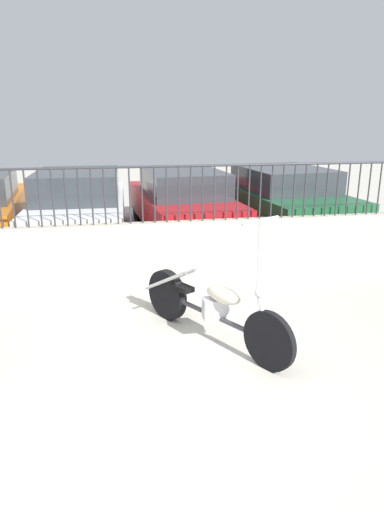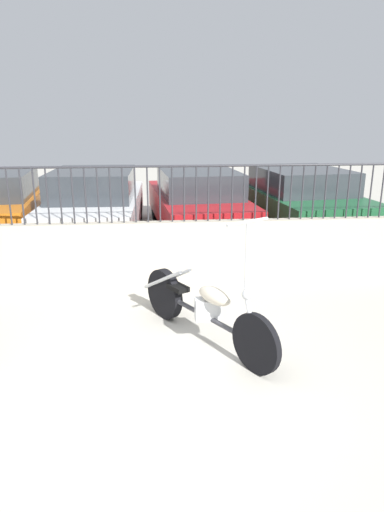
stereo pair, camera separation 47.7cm
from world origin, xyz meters
name	(u,v)px [view 2 (the right image)]	position (x,y,z in m)	size (l,w,h in m)	color
ground_plane	(152,383)	(0.00, 0.00, 0.00)	(40.00, 40.00, 0.00)	#B7B2A5
low_wall	(149,252)	(0.00, 2.92, 0.47)	(9.70, 0.18, 0.95)	#B2A893
fence_railing	(147,185)	(0.00, 2.92, 1.51)	(9.70, 0.04, 0.85)	#2D2D33
motorcycle_dark_grey	(199,306)	(0.56, 0.92, 0.40)	(1.32, 2.06, 1.55)	black
car_white	(96,205)	(-1.09, 5.61, 0.72)	(1.89, 4.43, 1.46)	black
car_red	(197,201)	(1.08, 6.02, 0.69)	(2.10, 4.58, 1.39)	black
car_green	(297,200)	(3.29, 5.90, 0.71)	(2.32, 4.70, 1.42)	black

